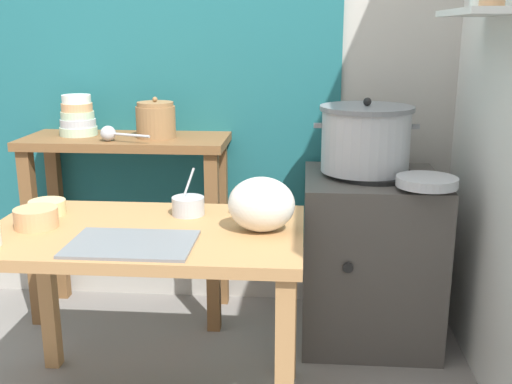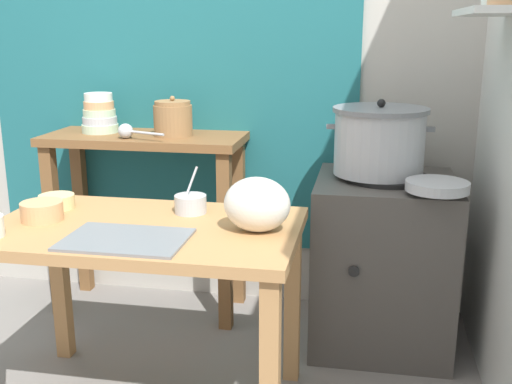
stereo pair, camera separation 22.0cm
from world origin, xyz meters
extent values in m
cube|color=#B2ADA3|center=(0.10, 1.10, 1.30)|extent=(4.40, 0.10, 2.60)
cube|color=#1E6066|center=(-0.15, 1.04, 1.35)|extent=(1.90, 0.02, 2.10)
cube|color=silver|center=(1.25, 0.40, 1.45)|extent=(0.20, 0.56, 0.02)
cube|color=#B27F4C|center=(0.08, 0.02, 0.70)|extent=(1.10, 0.66, 0.04)
cube|color=#B27F4C|center=(0.58, -0.26, 0.34)|extent=(0.06, 0.06, 0.68)
cube|color=#B27F4C|center=(-0.42, 0.30, 0.34)|extent=(0.06, 0.06, 0.68)
cube|color=#B27F4C|center=(0.58, 0.30, 0.34)|extent=(0.06, 0.06, 0.68)
cube|color=brown|center=(-0.21, 0.83, 0.88)|extent=(0.96, 0.40, 0.04)
cube|color=brown|center=(-0.64, 0.68, 0.43)|extent=(0.06, 0.06, 0.86)
cube|color=brown|center=(0.22, 0.68, 0.43)|extent=(0.06, 0.06, 0.86)
cube|color=brown|center=(-0.64, 0.98, 0.43)|extent=(0.06, 0.06, 0.86)
cube|color=brown|center=(0.22, 0.98, 0.43)|extent=(0.06, 0.06, 0.86)
cube|color=#4C4742|center=(0.94, 0.70, 0.38)|extent=(0.60, 0.60, 0.76)
cylinder|color=black|center=(0.94, 0.70, 0.77)|extent=(0.36, 0.36, 0.02)
cylinder|color=black|center=(0.82, 0.40, 0.45)|extent=(0.04, 0.02, 0.04)
cylinder|color=#B7BABF|center=(0.90, 0.72, 0.91)|extent=(0.38, 0.38, 0.27)
cylinder|color=slate|center=(0.90, 0.72, 1.06)|extent=(0.41, 0.41, 0.02)
sphere|color=black|center=(0.90, 0.72, 1.09)|extent=(0.04, 0.04, 0.04)
cube|color=slate|center=(0.69, 0.72, 0.98)|extent=(0.04, 0.02, 0.02)
cube|color=slate|center=(1.11, 0.72, 0.98)|extent=(0.04, 0.02, 0.02)
cylinder|color=olive|center=(-0.06, 0.83, 0.97)|extent=(0.18, 0.18, 0.15)
cylinder|color=olive|center=(-0.06, 0.83, 1.06)|extent=(0.17, 0.17, 0.02)
sphere|color=olive|center=(-0.06, 0.83, 1.08)|extent=(0.02, 0.02, 0.02)
cylinder|color=#B7D1AD|center=(-0.45, 0.86, 0.92)|extent=(0.18, 0.18, 0.04)
cylinder|color=#B7BABF|center=(-0.45, 0.86, 0.96)|extent=(0.17, 0.17, 0.04)
cylinder|color=#B7D1AD|center=(-0.45, 0.86, 1.00)|extent=(0.16, 0.16, 0.04)
cylinder|color=tan|center=(-0.45, 0.86, 1.03)|extent=(0.15, 0.15, 0.04)
cylinder|color=silver|center=(-0.45, 0.86, 1.07)|extent=(0.13, 0.13, 0.04)
sphere|color=#B7BABF|center=(-0.26, 0.72, 0.94)|extent=(0.07, 0.07, 0.07)
cylinder|color=#B7BABF|center=(-0.14, 0.68, 0.94)|extent=(0.18, 0.07, 0.01)
cube|color=slate|center=(0.08, -0.15, 0.72)|extent=(0.40, 0.28, 0.01)
ellipsoid|color=silver|center=(0.49, 0.03, 0.81)|extent=(0.23, 0.17, 0.19)
cylinder|color=#B7BABF|center=(1.12, 0.46, 0.80)|extent=(0.25, 0.25, 0.04)
cylinder|color=tan|center=(-0.30, 0.01, 0.75)|extent=(0.15, 0.15, 0.07)
cylinder|color=#BFB28C|center=(-0.30, 0.01, 0.78)|extent=(0.13, 0.13, 0.01)
cylinder|color=#E5C684|center=(-0.33, 0.16, 0.75)|extent=(0.14, 0.14, 0.05)
cylinder|color=beige|center=(-0.33, 0.16, 0.77)|extent=(0.12, 0.12, 0.01)
cylinder|color=#B7BABF|center=(0.20, 0.20, 0.75)|extent=(0.12, 0.12, 0.07)
cylinder|color=maroon|center=(0.20, 0.20, 0.78)|extent=(0.10, 0.10, 0.01)
cylinder|color=#B7BABF|center=(0.19, 0.21, 0.81)|extent=(0.07, 0.06, 0.17)
cylinder|color=#E5C684|center=(0.42, 0.22, 0.75)|extent=(0.11, 0.11, 0.06)
cylinder|color=brown|center=(0.42, 0.22, 0.77)|extent=(0.09, 0.09, 0.01)
camera|label=1|loc=(0.63, -1.95, 1.39)|focal=42.75mm
camera|label=2|loc=(0.84, -1.92, 1.39)|focal=42.75mm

